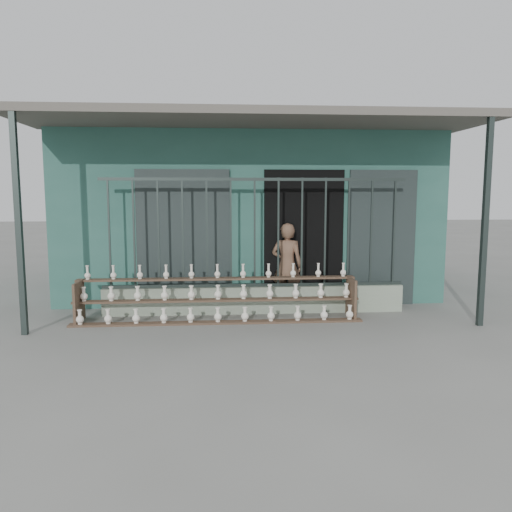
{
  "coord_description": "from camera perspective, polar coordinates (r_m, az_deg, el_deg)",
  "views": [
    {
      "loc": [
        -0.58,
        -6.87,
        1.99
      ],
      "look_at": [
        0.0,
        1.0,
        1.0
      ],
      "focal_mm": 35.0,
      "sensor_mm": 36.0,
      "label": 1
    }
  ],
  "objects": [
    {
      "name": "parapet_wall",
      "position": [
        8.37,
        -0.15,
        -5.01
      ],
      "size": [
        5.0,
        0.2,
        0.45
      ],
      "primitive_type": "cube",
      "color": "#91A18A",
      "rests_on": "ground"
    },
    {
      "name": "ground",
      "position": [
        7.17,
        0.6,
        -8.96
      ],
      "size": [
        60.0,
        60.0,
        0.0
      ],
      "primitive_type": "plane",
      "color": "slate"
    },
    {
      "name": "shelf_rack",
      "position": [
        7.92,
        -4.4,
        -4.75
      ],
      "size": [
        4.5,
        0.68,
        0.85
      ],
      "color": "brown",
      "rests_on": "ground"
    },
    {
      "name": "security_fence",
      "position": [
        8.21,
        -0.15,
        2.68
      ],
      "size": [
        5.0,
        0.04,
        1.8
      ],
      "color": "#283330",
      "rests_on": "parapet_wall"
    },
    {
      "name": "elderly_woman",
      "position": [
        8.7,
        3.56,
        -1.1
      ],
      "size": [
        0.63,
        0.5,
        1.49
      ],
      "primitive_type": "imported",
      "rotation": [
        0.0,
        0.0,
        2.84
      ],
      "color": "brown",
      "rests_on": "ground"
    },
    {
      "name": "workshop_building",
      "position": [
        11.12,
        -1.21,
        5.25
      ],
      "size": [
        7.4,
        6.6,
        3.21
      ],
      "color": "#2C5D52",
      "rests_on": "ground"
    }
  ]
}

